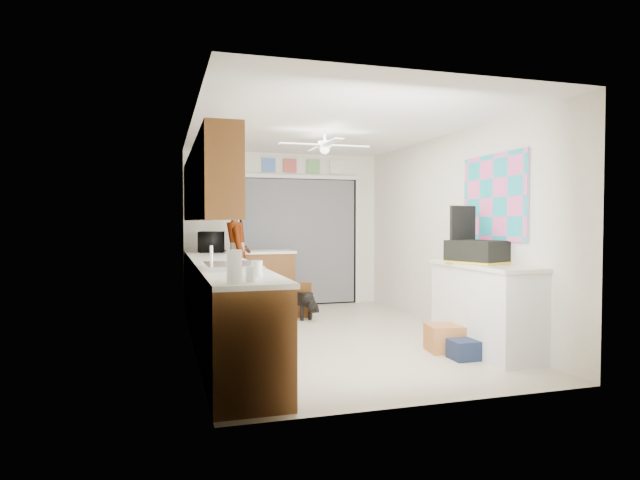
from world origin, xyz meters
TOP-DOWN VIEW (x-y plane):
  - floor at (0.00, 0.00)m, footprint 5.00×5.00m
  - ceiling at (0.00, 0.00)m, footprint 5.00×5.00m
  - wall_back at (0.00, 2.50)m, footprint 3.20×0.00m
  - wall_front at (0.00, -2.50)m, footprint 3.20×0.00m
  - wall_left at (-1.60, 0.00)m, footprint 0.00×5.00m
  - wall_right at (1.60, 0.00)m, footprint 0.00×5.00m
  - left_base_cabinets at (-1.30, 0.00)m, footprint 0.60×4.80m
  - left_countertop at (-1.29, 0.00)m, footprint 0.62×4.80m
  - upper_cabinets at (-1.44, 0.20)m, footprint 0.32×4.00m
  - sink_basin at (-1.29, -1.00)m, footprint 0.50×0.76m
  - faucet at (-1.48, -1.00)m, footprint 0.03×0.03m
  - peninsula_base at (-0.50, 2.00)m, footprint 1.00×0.60m
  - peninsula_top at (-0.50, 2.00)m, footprint 1.04×0.64m
  - back_opening_recess at (0.25, 2.47)m, footprint 2.00×0.06m
  - curtain_panel at (0.25, 2.43)m, footprint 1.90×0.03m
  - door_trim_left at (-0.77, 2.44)m, footprint 0.06×0.04m
  - door_trim_right at (1.27, 2.44)m, footprint 0.06×0.04m
  - door_trim_head at (0.25, 2.44)m, footprint 2.10×0.04m
  - header_frame_1 at (-0.25, 2.47)m, footprint 0.22×0.02m
  - header_frame_2 at (0.10, 2.47)m, footprint 0.22×0.02m
  - header_frame_3 at (0.50, 2.47)m, footprint 0.22×0.02m
  - header_frame_4 at (0.90, 2.47)m, footprint 0.22×0.02m
  - route66_sign at (-0.95, 2.47)m, footprint 0.22×0.02m
  - right_counter_base at (1.35, -1.20)m, footprint 0.50×1.40m
  - right_counter_top at (1.34, -1.20)m, footprint 0.54×1.44m
  - abstract_painting at (1.58, -1.00)m, footprint 0.03×1.15m
  - ceiling_fan at (0.00, 0.20)m, footprint 1.14×1.14m
  - microwave at (-1.23, 1.81)m, footprint 0.43×0.58m
  - jar_a at (-1.19, -1.79)m, footprint 0.11×0.11m
  - jar_b at (-1.30, -2.18)m, footprint 0.08×0.08m
  - paper_towel_roll at (-1.43, -2.25)m, footprint 0.14×0.14m
  - suitcase at (1.32, -1.09)m, footprint 0.60×0.68m
  - suitcase_rim at (1.32, -1.09)m, footprint 0.62×0.70m
  - suitcase_lid at (1.32, -0.80)m, footprint 0.40×0.18m
  - cardboard_box at (1.00, -1.07)m, footprint 0.50×0.40m
  - navy_crate at (1.00, -1.40)m, footprint 0.32×0.27m
  - cabinet_door_panel at (-0.04, 1.27)m, footprint 0.38×0.27m
  - man at (-0.90, 1.55)m, footprint 0.42×0.63m
  - dog at (-0.04, 1.23)m, footprint 0.42×0.60m

SIDE VIEW (x-z plane):
  - floor at x=0.00m, z-range 0.00..0.00m
  - navy_crate at x=1.00m, z-range 0.00..0.19m
  - cardboard_box at x=1.00m, z-range 0.00..0.28m
  - dog at x=-0.04m, z-range 0.00..0.44m
  - cabinet_door_panel at x=-0.04m, z-range 0.00..0.53m
  - left_base_cabinets at x=-1.30m, z-range 0.00..0.90m
  - peninsula_base at x=-0.50m, z-range 0.00..0.90m
  - right_counter_base at x=1.35m, z-range 0.00..0.90m
  - man at x=-0.90m, z-range 0.00..1.72m
  - left_countertop at x=-1.29m, z-range 0.90..0.94m
  - peninsula_top at x=-0.50m, z-range 0.90..0.94m
  - right_counter_top at x=1.34m, z-range 0.90..0.94m
  - suitcase_rim at x=1.32m, z-range 0.94..0.96m
  - sink_basin at x=-1.29m, z-range 0.92..0.98m
  - jar_b at x=-1.30m, z-range 0.94..1.05m
  - jar_a at x=-1.19m, z-range 0.94..1.07m
  - faucet at x=-1.48m, z-range 0.94..1.16m
  - back_opening_recess at x=0.25m, z-range 0.00..2.10m
  - door_trim_left at x=-0.77m, z-range 0.00..2.10m
  - door_trim_right at x=1.27m, z-range 0.00..2.10m
  - curtain_panel at x=0.25m, z-range 0.03..2.08m
  - paper_towel_roll at x=-1.43m, z-range 0.94..1.18m
  - suitcase at x=1.32m, z-range 0.94..1.18m
  - microwave at x=-1.23m, z-range 0.94..1.24m
  - wall_back at x=0.00m, z-range -0.35..2.85m
  - wall_front at x=0.00m, z-range -0.35..2.85m
  - wall_left at x=-1.60m, z-range -1.25..3.75m
  - wall_right at x=1.60m, z-range -1.25..3.75m
  - suitcase_lid at x=1.32m, z-range 1.06..1.56m
  - abstract_painting at x=1.58m, z-range 1.17..2.12m
  - upper_cabinets at x=-1.44m, z-range 1.40..2.20m
  - door_trim_head at x=0.25m, z-range 2.09..2.15m
  - header_frame_1 at x=-0.25m, z-range 2.19..2.41m
  - header_frame_2 at x=0.10m, z-range 2.19..2.41m
  - header_frame_3 at x=0.50m, z-range 2.19..2.41m
  - header_frame_4 at x=0.90m, z-range 2.19..2.41m
  - route66_sign at x=-0.95m, z-range 2.17..2.43m
  - ceiling_fan at x=0.00m, z-range 2.20..2.44m
  - ceiling at x=0.00m, z-range 2.50..2.50m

